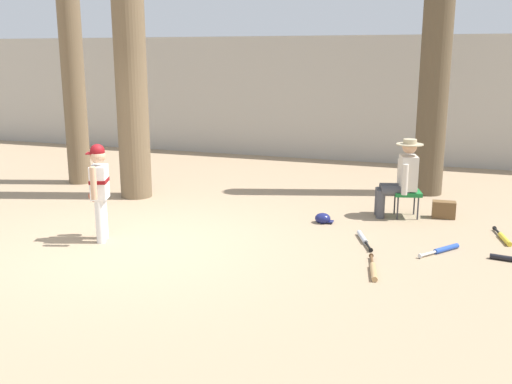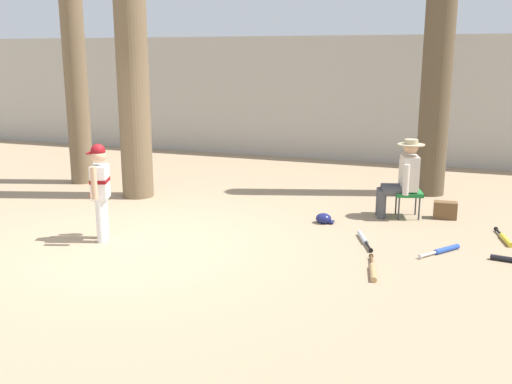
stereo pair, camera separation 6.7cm
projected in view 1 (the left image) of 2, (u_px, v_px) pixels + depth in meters
ground_plane at (136, 246)px, 7.60m from camera, size 60.00×60.00×0.00m
concrete_back_wall at (292, 97)px, 13.99m from camera, size 18.00×0.36×2.84m
tree_near_player at (131, 77)px, 9.79m from camera, size 0.72×0.72×4.82m
tree_behind_spectator at (436, 62)px, 9.97m from camera, size 0.79×0.79×5.38m
young_ballplayer at (99, 186)px, 7.68m from camera, size 0.46×0.55×1.31m
folding_stool at (407, 194)px, 8.90m from camera, size 0.49×0.49×0.41m
seated_spectator at (401, 176)px, 8.84m from camera, size 0.68×0.54×1.20m
handbag_beside_stool at (444, 210)px, 8.88m from camera, size 0.35×0.21×0.26m
tree_far_left at (71, 53)px, 10.81m from camera, size 0.68×0.68×5.64m
bat_wood_tan at (373, 270)px, 6.68m from camera, size 0.22×0.80×0.07m
bat_yellow_trainer at (504, 238)px, 7.84m from camera, size 0.22×0.74×0.07m
bat_blue_youth at (443, 249)px, 7.38m from camera, size 0.48×0.61×0.07m
bat_aluminum_silver at (363, 239)px, 7.81m from camera, size 0.33×0.74×0.07m
batting_helmet_navy at (323, 218)px, 8.64m from camera, size 0.27×0.21×0.16m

